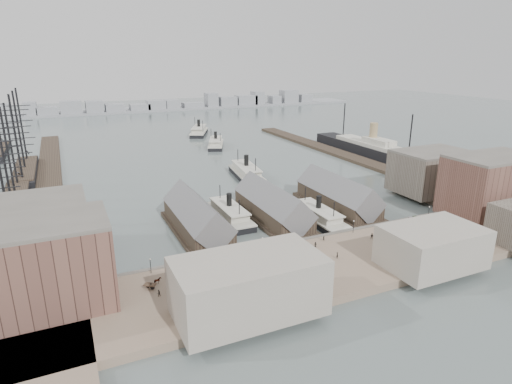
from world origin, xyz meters
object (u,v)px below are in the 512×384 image
tram (422,227)px  horse_cart_right (396,253)px  ocean_steamer (372,149)px  ferry_docked_west (229,213)px  horse_cart_center (312,263)px  horse_cart_left (155,282)px

tram → horse_cart_right: bearing=-150.0°
ocean_steamer → horse_cart_right: ocean_steamer is taller
ocean_steamer → ferry_docked_west: bearing=-151.9°
ferry_docked_west → horse_cart_center: bearing=-82.6°
ferry_docked_west → horse_cart_right: bearing=-59.0°
horse_cart_center → horse_cart_right: bearing=-88.2°
ferry_docked_west → tram: bearing=-39.9°
horse_cart_center → horse_cart_right: size_ratio=1.02×
horse_cart_left → ferry_docked_west: bearing=-6.3°
ferry_docked_west → horse_cart_left: size_ratio=6.01×
tram → horse_cart_right: size_ratio=2.16×
tram → horse_cart_left: 78.62m
ferry_docked_west → ocean_steamer: bearing=28.1°
horse_cart_left → horse_cart_center: (37.80, -6.78, -0.03)m
horse_cart_right → horse_cart_left: bearing=87.7°
horse_cart_left → horse_cart_right: size_ratio=0.95×
horse_cart_left → horse_cart_right: horse_cart_right is taller
ferry_docked_west → horse_cart_right: 55.57m
ferry_docked_west → horse_cart_center: ferry_docked_west is taller
ocean_steamer → tram: 111.52m
ferry_docked_west → horse_cart_center: 43.29m
horse_cart_center → ferry_docked_west: bearing=20.9°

